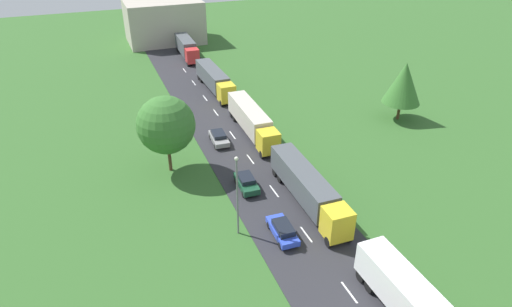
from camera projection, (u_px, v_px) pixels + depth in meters
road at (321, 254)px, 39.47m from camera, size 10.00×140.00×0.06m
lane_marking_centre at (348, 290)px, 35.73m from camera, size 0.16×119.00×0.01m
truck_second at (308, 187)px, 45.12m from camera, size 2.71×14.36×3.48m
truck_third at (252, 120)px, 59.14m from camera, size 2.79×14.31×3.60m
truck_fourth at (214, 79)px, 73.00m from camera, size 2.72×14.45×3.47m
truck_fifth at (187, 47)px, 89.09m from camera, size 2.79×12.32×3.66m
car_third at (283, 230)px, 41.17m from camera, size 1.95×4.52×1.48m
car_fourth at (246, 182)px, 48.20m from camera, size 2.01×4.28×1.49m
car_fifth at (219, 138)px, 57.50m from camera, size 2.09×4.42×1.40m
lamppost_second at (237, 192)px, 39.75m from camera, size 0.36×0.36×8.42m
tree_oak at (166, 125)px, 49.13m from camera, size 6.61×6.61×9.21m
tree_maple at (404, 83)px, 61.66m from camera, size 5.35×5.35×8.48m
distant_building at (164, 21)px, 98.48m from camera, size 16.37×12.32×9.06m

